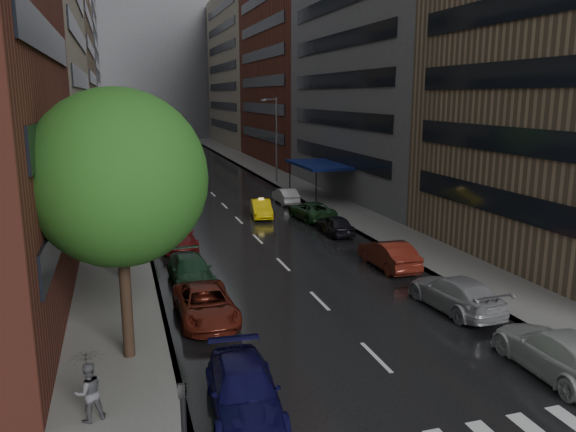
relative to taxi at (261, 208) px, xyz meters
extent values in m
plane|color=gray|center=(-1.92, -28.62, -0.69)|extent=(220.00, 220.00, 0.00)
cube|color=black|center=(-1.92, 21.38, -0.68)|extent=(14.00, 140.00, 0.01)
cube|color=gray|center=(-10.92, 21.38, -0.61)|extent=(4.00, 140.00, 0.15)
cube|color=gray|center=(7.08, 21.38, -0.61)|extent=(4.00, 140.00, 0.15)
cube|color=#937A5B|center=(-16.92, 35.38, 10.31)|extent=(8.00, 28.00, 22.00)
cube|color=slate|center=(-16.92, 65.38, 18.31)|extent=(8.00, 32.00, 38.00)
cube|color=slate|center=(13.08, 7.38, 11.31)|extent=(8.00, 28.00, 24.00)
cube|color=maroon|center=(13.08, 35.38, 17.31)|extent=(8.00, 28.00, 36.00)
cube|color=gray|center=(13.08, 65.38, 13.31)|extent=(8.00, 32.00, 28.00)
cube|color=slate|center=(-1.92, 89.38, 15.31)|extent=(40.00, 14.00, 32.00)
cylinder|color=#382619|center=(-10.52, -22.18, 1.96)|extent=(0.40, 0.40, 5.30)
sphere|color=#1E5116|center=(-10.52, -22.18, 5.94)|extent=(6.06, 6.06, 6.06)
cylinder|color=#382619|center=(-10.52, -12.99, 1.85)|extent=(0.40, 0.40, 5.07)
sphere|color=#1E5116|center=(-10.52, -12.99, 5.65)|extent=(5.80, 5.80, 5.80)
cylinder|color=#382619|center=(-10.52, 6.07, 1.76)|extent=(0.40, 0.40, 4.89)
sphere|color=#1E5116|center=(-10.52, 6.07, 5.43)|extent=(5.59, 5.59, 5.59)
imported|color=yellow|center=(0.00, 0.00, 0.00)|extent=(2.03, 4.33, 1.37)
imported|color=#0F0D3D|center=(-7.32, -26.81, 0.04)|extent=(2.42, 5.17, 1.46)
imported|color=#601D13|center=(-7.32, -19.32, 0.02)|extent=(2.42, 5.11, 1.41)
imported|color=#193823|center=(-7.32, -14.41, 0.02)|extent=(2.19, 4.93, 1.41)
imported|color=#5E1213|center=(-7.32, -7.17, 0.07)|extent=(2.46, 5.35, 1.52)
imported|color=black|center=(-7.32, 0.18, 0.03)|extent=(1.56, 4.35, 1.43)
imported|color=#AEB3B8|center=(-7.32, 4.63, 0.05)|extent=(1.90, 4.38, 1.47)
imported|color=black|center=(-7.32, 11.17, -0.03)|extent=(2.26, 4.69, 1.32)
imported|color=silver|center=(3.48, -27.58, 0.11)|extent=(2.46, 5.59, 1.60)
imported|color=#9A999E|center=(3.48, -21.36, 0.08)|extent=(2.48, 5.39, 1.53)
imported|color=#5B1A12|center=(3.48, -14.90, 0.09)|extent=(1.70, 4.74, 1.56)
imported|color=black|center=(3.48, -6.96, -0.01)|extent=(1.65, 4.02, 1.36)
imported|color=#1D3F21|center=(3.48, -1.94, 0.01)|extent=(2.80, 5.23, 1.40)
imported|color=silver|center=(3.48, 4.96, -0.01)|extent=(1.45, 4.14, 1.36)
imported|color=#545459|center=(-11.71, -26.12, 0.35)|extent=(1.03, 0.91, 1.77)
imported|color=black|center=(-11.71, -26.12, 1.11)|extent=(0.96, 0.98, 0.88)
imported|color=black|center=(-9.52, -31.15, 2.46)|extent=(0.18, 0.15, 0.90)
cylinder|color=gray|center=(-9.72, 1.38, 3.96)|extent=(0.18, 0.18, 9.00)
cube|color=gray|center=(-8.32, 1.38, 8.16)|extent=(0.50, 0.22, 0.16)
cylinder|color=gray|center=(5.88, 16.38, 3.96)|extent=(0.18, 0.18, 9.00)
cube|color=gray|center=(4.48, 16.38, 8.16)|extent=(0.50, 0.22, 0.16)
cube|color=navy|center=(7.08, 6.38, 2.46)|extent=(4.00, 8.00, 0.25)
cylinder|color=black|center=(5.48, 2.58, 0.96)|extent=(0.12, 0.12, 3.00)
cylinder|color=black|center=(5.48, 10.18, 0.96)|extent=(0.12, 0.12, 3.00)
camera|label=1|loc=(-10.49, -41.78, 8.67)|focal=35.00mm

